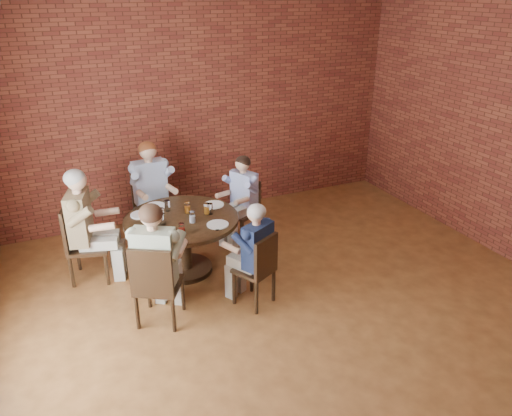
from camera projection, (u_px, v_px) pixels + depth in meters
name	position (u px, v px, depth m)	size (l,w,h in m)	color
floor	(307.00, 336.00, 5.21)	(7.00, 7.00, 0.00)	#9F6231
wall_back	(194.00, 106.00, 7.42)	(7.00, 7.00, 0.00)	brown
dining_table	(182.00, 234.00, 6.19)	(1.40, 1.40, 0.75)	#321E10
chair_a	(245.00, 208.00, 7.01)	(0.51, 0.51, 0.89)	#321E10
diner_a	(241.00, 200.00, 6.90)	(0.48, 0.59, 1.25)	#3D4B9F
chair_b	(151.00, 201.00, 7.12)	(0.51, 0.51, 0.98)	#321E10
diner_b	(152.00, 192.00, 6.97)	(0.58, 0.71, 1.41)	#9FAECB
chair_c	(80.00, 240.00, 6.04)	(0.59, 0.59, 0.99)	#321E10
diner_c	(86.00, 226.00, 5.97)	(0.58, 0.72, 1.42)	brown
chair_d	(156.00, 283.00, 5.18)	(0.62, 0.62, 0.97)	#321E10
diner_d	(157.00, 264.00, 5.20)	(0.56, 0.69, 1.39)	tan
chair_e	(259.00, 268.00, 5.53)	(0.51, 0.51, 0.89)	#321E10
diner_e	(254.00, 255.00, 5.52)	(0.47, 0.58, 1.24)	#151F3D
plate_a	(214.00, 205.00, 6.43)	(0.26, 0.26, 0.01)	white
plate_b	(155.00, 206.00, 6.40)	(0.26, 0.26, 0.01)	white
plate_c	(141.00, 215.00, 6.16)	(0.26, 0.26, 0.01)	white
plate_d	(218.00, 225.00, 5.90)	(0.26, 0.26, 0.01)	white
glass_a	(210.00, 209.00, 6.16)	(0.07, 0.07, 0.14)	white
glass_b	(187.00, 208.00, 6.20)	(0.07, 0.07, 0.14)	white
glass_c	(167.00, 206.00, 6.25)	(0.07, 0.07, 0.14)	white
glass_d	(161.00, 213.00, 6.04)	(0.07, 0.07, 0.14)	white
glass_e	(162.00, 219.00, 5.90)	(0.07, 0.07, 0.14)	white
glass_f	(182.00, 229.00, 5.65)	(0.07, 0.07, 0.14)	white
glass_g	(192.00, 217.00, 5.95)	(0.07, 0.07, 0.14)	white
glass_h	(207.00, 209.00, 6.17)	(0.07, 0.07, 0.14)	white
smartphone	(216.00, 227.00, 5.84)	(0.08, 0.15, 0.01)	black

